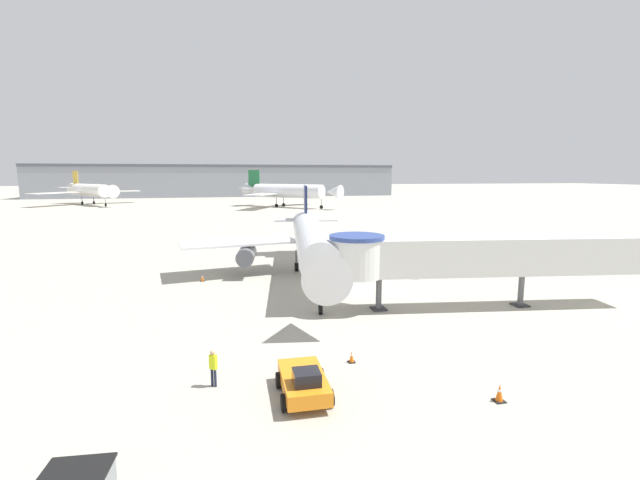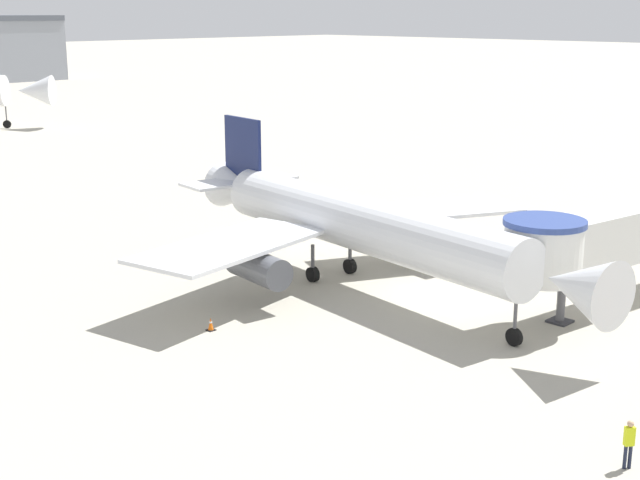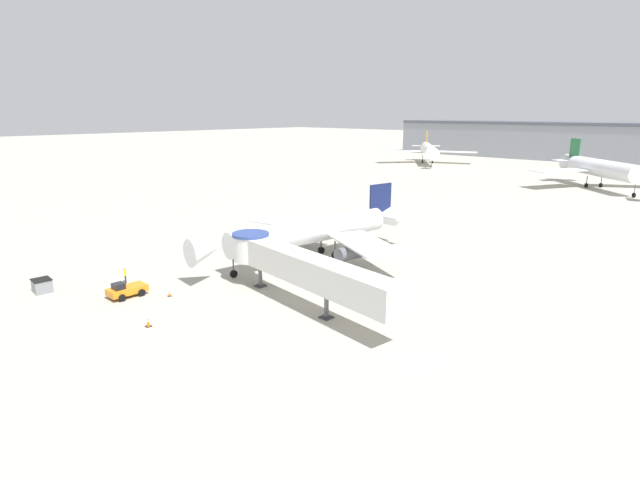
# 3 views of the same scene
# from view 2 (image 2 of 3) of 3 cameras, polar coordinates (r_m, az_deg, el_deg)

# --- Properties ---
(ground_plane) EXTENTS (800.00, 800.00, 0.00)m
(ground_plane) POSITION_cam_2_polar(r_m,az_deg,el_deg) (51.41, 8.28, -3.45)
(ground_plane) COLOR #A8A393
(main_airplane) EXTENTS (27.16, 32.09, 8.78)m
(main_airplane) POSITION_cam_2_polar(r_m,az_deg,el_deg) (51.43, 2.25, 1.03)
(main_airplane) COLOR silver
(main_airplane) RESTS_ON ground_plane
(jet_bridge) EXTENTS (23.64, 6.27, 5.73)m
(jet_bridge) POSITION_cam_2_polar(r_m,az_deg,el_deg) (52.14, 19.80, 0.71)
(jet_bridge) COLOR silver
(jet_bridge) RESTS_ON ground_plane
(traffic_cone_port_wing) EXTENTS (0.41, 0.41, 0.69)m
(traffic_cone_port_wing) POSITION_cam_2_polar(r_m,az_deg,el_deg) (45.49, -7.01, -5.37)
(traffic_cone_port_wing) COLOR black
(traffic_cone_port_wing) RESTS_ON ground_plane
(ground_crew_marshaller) EXTENTS (0.41, 0.37, 1.84)m
(ground_crew_marshaller) POSITION_cam_2_polar(r_m,az_deg,el_deg) (33.77, 19.17, -12.05)
(ground_crew_marshaller) COLOR #1E2338
(ground_crew_marshaller) RESTS_ON ground_plane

